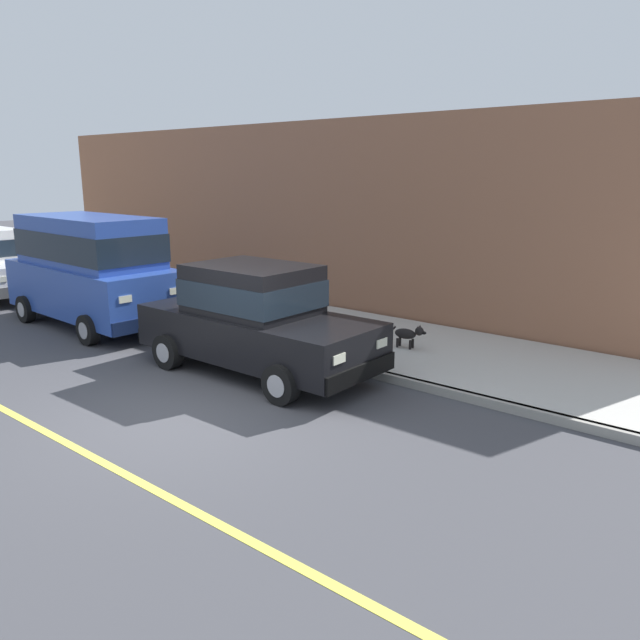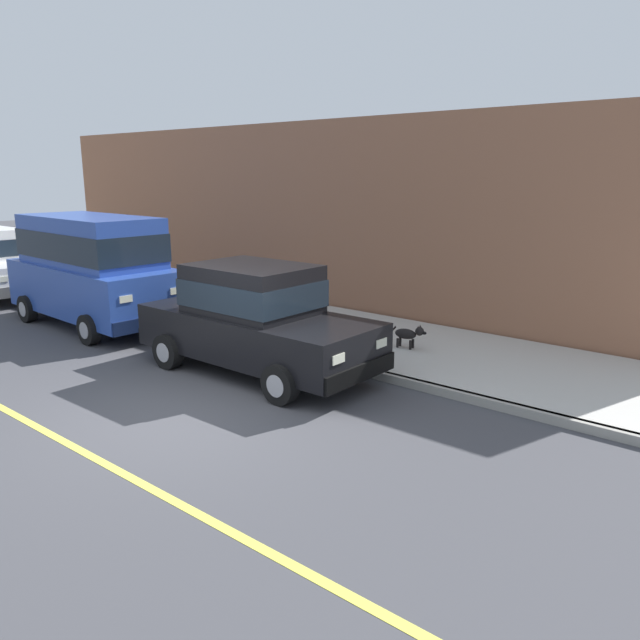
% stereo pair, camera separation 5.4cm
% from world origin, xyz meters
% --- Properties ---
extents(ground_plane, '(80.00, 80.00, 0.00)m').
position_xyz_m(ground_plane, '(0.00, 0.00, 0.00)').
color(ground_plane, '#424247').
extents(curb, '(0.16, 64.00, 0.14)m').
position_xyz_m(curb, '(3.20, 0.00, 0.07)').
color(curb, gray).
rests_on(curb, ground).
extents(sidewalk, '(3.60, 64.00, 0.14)m').
position_xyz_m(sidewalk, '(5.00, 0.00, 0.07)').
color(sidewalk, '#B7B5AD').
rests_on(sidewalk, ground).
extents(lane_centre_line, '(0.12, 57.60, 0.01)m').
position_xyz_m(lane_centre_line, '(-1.60, 0.00, 0.00)').
color(lane_centre_line, '#E0D64C').
rests_on(lane_centre_line, ground).
extents(car_black_sedan, '(2.06, 4.61, 1.92)m').
position_xyz_m(car_black_sedan, '(2.13, 0.62, 0.98)').
color(car_black_sedan, black).
rests_on(car_black_sedan, ground).
extents(car_blue_van, '(2.27, 4.97, 2.52)m').
position_xyz_m(car_blue_van, '(2.15, 5.98, 1.39)').
color(car_blue_van, '#28479E').
rests_on(car_blue_van, ground).
extents(dog_black, '(0.25, 0.75, 0.49)m').
position_xyz_m(dog_black, '(4.74, -0.92, 0.43)').
color(dog_black, black).
rests_on(dog_black, sidewalk).
extents(building_facade, '(0.50, 20.00, 4.73)m').
position_xyz_m(building_facade, '(7.10, 4.33, 2.37)').
color(building_facade, '#8C5B42').
rests_on(building_facade, ground).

